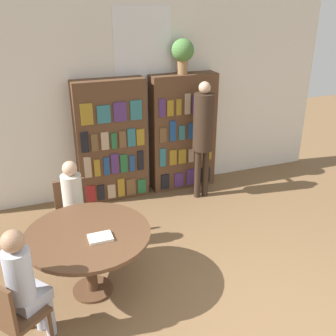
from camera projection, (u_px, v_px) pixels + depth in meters
The scene contains 11 objects.
wall_back at pixel (144, 100), 6.22m from camera, with size 6.40×0.07×3.00m.
bookshelf_left at pixel (111, 141), 6.08m from camera, with size 1.08×0.34×1.91m.
bookshelf_right at pixel (183, 132), 6.48m from camera, with size 1.08×0.34×1.91m.
flower_vase at pixel (183, 52), 5.96m from camera, with size 0.35×0.35×0.53m.
reading_table at pixel (88, 242), 4.12m from camera, with size 1.32×1.32×0.76m.
chair_near_camera at pixel (11, 313), 3.40m from camera, with size 0.56×0.56×0.88m.
chair_left_side at pixel (73, 211), 5.03m from camera, with size 0.41×0.41×0.88m.
seated_reader_left at pixel (74, 203), 4.80m from camera, with size 0.26×0.37×1.23m.
seated_reader_right at pixel (25, 281), 3.46m from camera, with size 0.40×0.39×1.25m.
librarian_standing at pixel (203, 128), 6.00m from camera, with size 0.31×0.58×1.88m.
open_book_on_table at pixel (100, 238), 3.97m from camera, with size 0.24×0.18×0.03m.
Camera 1 is at (-1.84, -2.16, 3.00)m, focal length 42.00 mm.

